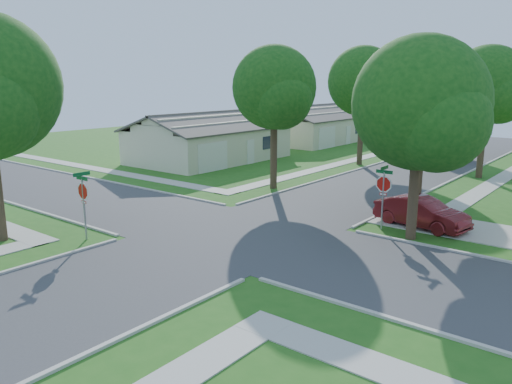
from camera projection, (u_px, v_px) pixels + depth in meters
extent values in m
plane|color=#245A18|center=(239.00, 234.00, 22.44)|extent=(100.00, 100.00, 0.00)
cube|color=#333335|center=(239.00, 234.00, 22.44)|extent=(7.00, 100.00, 0.02)
cube|color=#9E9B91|center=(370.00, 156.00, 46.03)|extent=(1.20, 40.00, 0.04)
cube|color=#9E9B91|center=(468.00, 229.00, 23.08)|extent=(8.80, 3.60, 0.05)
cube|color=gray|center=(84.00, 210.00, 21.39)|extent=(0.06, 0.06, 2.70)
cylinder|color=white|center=(83.00, 191.00, 21.22)|extent=(1.05, 0.02, 1.05)
cylinder|color=#BA120C|center=(83.00, 191.00, 21.22)|extent=(0.90, 0.03, 0.90)
cube|color=#BA120C|center=(84.00, 202.00, 21.32)|extent=(0.34, 0.03, 0.12)
cube|color=white|center=(84.00, 202.00, 21.32)|extent=(0.30, 0.03, 0.08)
cube|color=#0C5426|center=(82.00, 178.00, 21.09)|extent=(0.80, 0.02, 0.16)
cube|color=#0C5426|center=(82.00, 174.00, 21.06)|extent=(0.02, 0.80, 0.16)
cube|color=gray|center=(383.00, 201.00, 22.89)|extent=(0.06, 0.06, 2.70)
cylinder|color=white|center=(384.00, 184.00, 22.72)|extent=(1.05, 0.02, 1.05)
cylinder|color=#BA120C|center=(384.00, 184.00, 22.72)|extent=(0.90, 0.03, 0.90)
cube|color=#BA120C|center=(383.00, 194.00, 22.82)|extent=(0.34, 0.03, 0.12)
cube|color=white|center=(383.00, 194.00, 22.82)|extent=(0.30, 0.03, 0.08)
cube|color=#0C5426|center=(384.00, 172.00, 22.60)|extent=(0.80, 0.02, 0.16)
cube|color=#0C5426|center=(385.00, 168.00, 22.56)|extent=(0.02, 0.80, 0.16)
cylinder|color=#38281C|center=(418.00, 174.00, 26.05)|extent=(0.44, 0.44, 3.95)
sphere|color=#114511|center=(424.00, 99.00, 25.20)|extent=(4.80, 4.80, 4.80)
sphere|color=#114511|center=(436.00, 112.00, 24.46)|extent=(3.46, 3.46, 3.46)
sphere|color=#114511|center=(414.00, 107.00, 26.20)|extent=(3.26, 3.26, 3.26)
cylinder|color=#38281C|center=(481.00, 148.00, 35.20)|extent=(0.44, 0.44, 4.30)
sphere|color=#114511|center=(488.00, 85.00, 34.25)|extent=(5.40, 5.40, 5.40)
sphere|color=#114511|center=(500.00, 95.00, 33.41)|extent=(3.89, 3.89, 3.89)
sphere|color=#114511|center=(477.00, 92.00, 35.38)|extent=(3.67, 3.67, 3.67)
cylinder|color=#38281C|center=(274.00, 155.00, 31.71)|extent=(0.44, 0.44, 4.25)
sphere|color=#114511|center=(274.00, 87.00, 30.79)|extent=(5.20, 5.20, 5.20)
sphere|color=#114511|center=(281.00, 99.00, 29.98)|extent=(3.74, 3.74, 3.74)
sphere|color=#114511|center=(270.00, 95.00, 31.87)|extent=(3.54, 3.54, 3.54)
cylinder|color=#38281C|center=(360.00, 138.00, 40.88)|extent=(0.44, 0.44, 4.44)
sphere|color=#114511|center=(363.00, 81.00, 39.89)|extent=(5.60, 5.60, 5.60)
sphere|color=#114511|center=(371.00, 90.00, 39.02)|extent=(4.03, 4.03, 4.03)
sphere|color=#114511|center=(357.00, 88.00, 41.06)|extent=(3.81, 3.81, 3.81)
cylinder|color=#38281C|center=(419.00, 129.00, 50.89)|extent=(0.44, 0.44, 3.90)
sphere|color=#114511|center=(421.00, 92.00, 50.07)|extent=(4.60, 4.60, 4.60)
sphere|color=#114511|center=(427.00, 98.00, 49.35)|extent=(3.31, 3.31, 3.31)
sphere|color=#114511|center=(416.00, 96.00, 51.03)|extent=(3.13, 3.13, 3.13)
cylinder|color=#38281C|center=(413.00, 199.00, 21.45)|extent=(0.44, 0.44, 3.54)
sphere|color=#114511|center=(420.00, 103.00, 20.56)|extent=(5.60, 5.60, 5.60)
sphere|color=#114511|center=(438.00, 122.00, 19.69)|extent=(4.03, 4.03, 4.03)
sphere|color=#114511|center=(406.00, 115.00, 21.73)|extent=(3.81, 3.81, 3.81)
cube|color=beige|center=(210.00, 144.00, 43.31)|extent=(8.00, 13.00, 2.80)
cube|color=#423E38|center=(227.00, 122.00, 41.65)|extent=(4.42, 13.60, 1.56)
cube|color=#423E38|center=(193.00, 119.00, 44.07)|extent=(4.42, 13.60, 1.56)
cube|color=silver|center=(213.00, 157.00, 37.95)|extent=(0.06, 3.20, 2.20)
cube|color=silver|center=(251.00, 152.00, 41.45)|extent=(0.06, 0.90, 2.00)
cube|color=#1E2633|center=(269.00, 142.00, 43.32)|extent=(0.06, 1.80, 1.10)
cube|color=beige|center=(314.00, 130.00, 56.32)|extent=(8.00, 13.00, 2.80)
cube|color=#423E38|center=(330.00, 112.00, 54.67)|extent=(4.42, 13.60, 1.56)
cube|color=#423E38|center=(299.00, 111.00, 57.09)|extent=(4.42, 13.60, 1.56)
cube|color=silver|center=(327.00, 138.00, 50.96)|extent=(0.06, 3.20, 2.20)
cube|color=silver|center=(348.00, 135.00, 54.47)|extent=(0.06, 0.90, 2.00)
cube|color=#1E2633|center=(359.00, 128.00, 56.34)|extent=(0.06, 1.80, 1.10)
imported|color=#5A1215|center=(421.00, 212.00, 23.38)|extent=(4.60, 2.29, 1.45)
imported|color=black|center=(457.00, 154.00, 42.49)|extent=(1.79, 4.23, 1.43)
imported|color=black|center=(431.00, 144.00, 50.05)|extent=(2.04, 4.44, 1.26)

